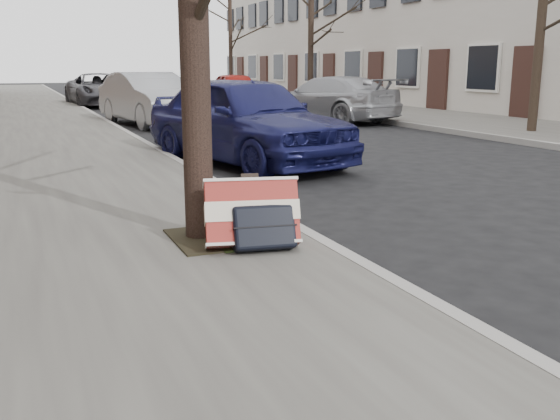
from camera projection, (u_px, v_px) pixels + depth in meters
name	position (u px, v px, depth m)	size (l,w,h in m)	color
ground	(506.00, 263.00, 5.03)	(120.00, 120.00, 0.00)	black
near_sidewalk	(9.00, 122.00, 17.06)	(5.00, 70.00, 0.12)	#66645D
far_sidewalk	(371.00, 110.00, 21.44)	(4.00, 70.00, 0.12)	slate
house_far	(483.00, 10.00, 23.57)	(6.70, 40.00, 7.20)	#B4ADA1
dirt_patch	(223.00, 237.00, 5.32)	(0.85, 0.85, 0.01)	black
suitcase_red	(252.00, 213.00, 4.97)	(0.73, 0.20, 0.53)	maroon
suitcase_navy	(264.00, 227.00, 4.90)	(0.49, 0.16, 0.35)	black
car_near_front	(246.00, 119.00, 9.97)	(1.70, 4.22, 1.44)	#141648
car_near_mid	(150.00, 99.00, 16.54)	(1.48, 4.24, 1.40)	#96999D
car_near_back	(100.00, 90.00, 24.45)	(2.12, 4.60, 1.28)	#38383D
car_far_front	(329.00, 99.00, 17.66)	(1.78, 4.39, 1.27)	#95979C
car_far_back	(231.00, 88.00, 25.81)	(1.54, 3.82, 1.30)	#9B170F
tree_far_a	(543.00, 3.00, 13.47)	(0.20, 0.20, 5.52)	black
tree_far_b	(311.00, 30.00, 23.81)	(0.22, 0.22, 5.56)	black
tree_far_c	(231.00, 46.00, 32.55)	(0.20, 0.20, 4.89)	black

